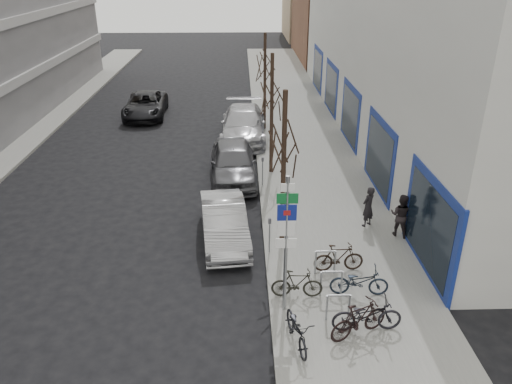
{
  "coord_description": "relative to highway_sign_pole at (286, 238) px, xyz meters",
  "views": [
    {
      "loc": [
        1.28,
        -11.24,
        9.02
      ],
      "look_at": [
        1.73,
        3.8,
        2.0
      ],
      "focal_mm": 35.0,
      "sensor_mm": 36.0,
      "label": 1
    }
  ],
  "objects": [
    {
      "name": "brick_building_far",
      "position": [
        10.6,
        40.01,
        1.54
      ],
      "size": [
        12.0,
        14.0,
        8.0
      ],
      "primitive_type": "cube",
      "color": "brown",
      "rests_on": "ground"
    },
    {
      "name": "bike_mid_inner",
      "position": [
        0.41,
        0.56,
        -1.85
      ],
      "size": [
        1.52,
        0.53,
        0.91
      ],
      "primitive_type": "imported",
      "rotation": [
        0.0,
        0.0,
        1.52
      ],
      "color": "black",
      "rests_on": "sidewalk_east"
    },
    {
      "name": "bike_near_left",
      "position": [
        0.21,
        -1.36,
        -1.79
      ],
      "size": [
        0.82,
        1.76,
        1.04
      ],
      "primitive_type": "imported",
      "rotation": [
        0.0,
        0.0,
        0.18
      ],
      "color": "black",
      "rests_on": "sidewalk_east"
    },
    {
      "name": "tan_building_far",
      "position": [
        11.1,
        55.01,
        2.04
      ],
      "size": [
        13.0,
        12.0,
        9.0
      ],
      "primitive_type": "cube",
      "color": "#937A5B",
      "rests_on": "ground"
    },
    {
      "name": "bike_far_curb",
      "position": [
        2.08,
        -0.92,
        -1.74
      ],
      "size": [
        1.87,
        0.61,
        1.13
      ],
      "primitive_type": "imported",
      "rotation": [
        0.0,
        0.0,
        1.6
      ],
      "color": "black",
      "rests_on": "sidewalk_east"
    },
    {
      "name": "sidewalk_east",
      "position": [
        2.1,
        10.01,
        -2.38
      ],
      "size": [
        5.0,
        70.0,
        0.15
      ],
      "primitive_type": "cube",
      "color": "slate",
      "rests_on": "ground"
    },
    {
      "name": "tree_far",
      "position": [
        0.2,
        16.51,
        1.65
      ],
      "size": [
        1.8,
        1.8,
        5.5
      ],
      "color": "black",
      "rests_on": "ground"
    },
    {
      "name": "parked_car_mid",
      "position": [
        -1.52,
        9.47,
        -1.61
      ],
      "size": [
        2.27,
        5.07,
        1.69
      ],
      "primitive_type": "imported",
      "rotation": [
        0.0,
        0.0,
        0.05
      ],
      "color": "#515156",
      "rests_on": "ground"
    },
    {
      "name": "meter_back",
      "position": [
        -0.25,
        14.01,
        -1.54
      ],
      "size": [
        0.1,
        0.08,
        1.27
      ],
      "color": "gray",
      "rests_on": "sidewalk_east"
    },
    {
      "name": "meter_mid",
      "position": [
        -0.25,
        8.51,
        -1.54
      ],
      "size": [
        0.1,
        0.08,
        1.27
      ],
      "color": "gray",
      "rests_on": "sidewalk_east"
    },
    {
      "name": "tree_mid",
      "position": [
        0.2,
        10.01,
        1.65
      ],
      "size": [
        1.8,
        1.8,
        5.5
      ],
      "color": "black",
      "rests_on": "ground"
    },
    {
      "name": "parked_car_front",
      "position": [
        -1.77,
        4.09,
        -1.75
      ],
      "size": [
        1.96,
        4.44,
        1.42
      ],
      "primitive_type": "imported",
      "rotation": [
        0.0,
        0.0,
        0.11
      ],
      "color": "#A8A8AD",
      "rests_on": "ground"
    },
    {
      "name": "ground",
      "position": [
        -2.4,
        0.01,
        -2.46
      ],
      "size": [
        120.0,
        120.0,
        0.0
      ],
      "primitive_type": "plane",
      "color": "black",
      "rests_on": "ground"
    },
    {
      "name": "highway_sign_pole",
      "position": [
        0.0,
        0.0,
        0.0
      ],
      "size": [
        0.55,
        0.1,
        4.2
      ],
      "color": "gray",
      "rests_on": "ground"
    },
    {
      "name": "bike_near_right",
      "position": [
        1.82,
        -1.13,
        -1.78
      ],
      "size": [
        1.81,
        1.22,
        1.06
      ],
      "primitive_type": "imported",
      "rotation": [
        0.0,
        0.0,
        2.01
      ],
      "color": "black",
      "rests_on": "sidewalk_east"
    },
    {
      "name": "bike_far_inner",
      "position": [
        1.84,
        1.86,
        -1.83
      ],
      "size": [
        1.61,
        0.56,
        0.96
      ],
      "primitive_type": "imported",
      "rotation": [
        0.0,
        0.0,
        1.63
      ],
      "color": "black",
      "rests_on": "sidewalk_east"
    },
    {
      "name": "bike_mid_curb",
      "position": [
        2.22,
        0.62,
        -1.79
      ],
      "size": [
        1.74,
        0.64,
        1.04
      ],
      "primitive_type": "imported",
      "rotation": [
        0.0,
        0.0,
        1.5
      ],
      "color": "black",
      "rests_on": "sidewalk_east"
    },
    {
      "name": "bike_rack",
      "position": [
        1.4,
        0.61,
        -1.8
      ],
      "size": [
        0.66,
        2.26,
        0.83
      ],
      "color": "gray",
      "rests_on": "sidewalk_east"
    },
    {
      "name": "tree_near",
      "position": [
        0.2,
        3.51,
        1.65
      ],
      "size": [
        1.8,
        1.8,
        5.5
      ],
      "color": "black",
      "rests_on": "ground"
    },
    {
      "name": "lane_car",
      "position": [
        -7.16,
        19.72,
        -1.73
      ],
      "size": [
        2.62,
        5.34,
        1.46
      ],
      "primitive_type": "imported",
      "rotation": [
        0.0,
        0.0,
        0.04
      ],
      "color": "black",
      "rests_on": "ground"
    },
    {
      "name": "pedestrian_far",
      "position": [
        4.4,
        4.03,
        -1.51
      ],
      "size": [
        0.71,
        0.66,
        1.59
      ],
      "primitive_type": "imported",
      "rotation": [
        0.0,
        0.0,
        2.53
      ],
      "color": "black",
      "rests_on": "sidewalk_east"
    },
    {
      "name": "parked_car_back",
      "position": [
        -1.03,
        15.01,
        -1.6
      ],
      "size": [
        2.55,
        5.98,
        1.72
      ],
      "primitive_type": "imported",
      "rotation": [
        0.0,
        0.0,
        -0.02
      ],
      "color": "#A5A4A9",
      "rests_on": "ground"
    },
    {
      "name": "pedestrian_near",
      "position": [
        3.42,
        4.75,
        -1.54
      ],
      "size": [
        0.67,
        0.64,
        1.54
      ],
      "primitive_type": "imported",
      "rotation": [
        0.0,
        0.0,
        3.84
      ],
      "color": "black",
      "rests_on": "sidewalk_east"
    },
    {
      "name": "meter_front",
      "position": [
        -0.25,
        3.01,
        -1.54
      ],
      "size": [
        0.1,
        0.08,
        1.27
      ],
      "color": "gray",
      "rests_on": "sidewalk_east"
    }
  ]
}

